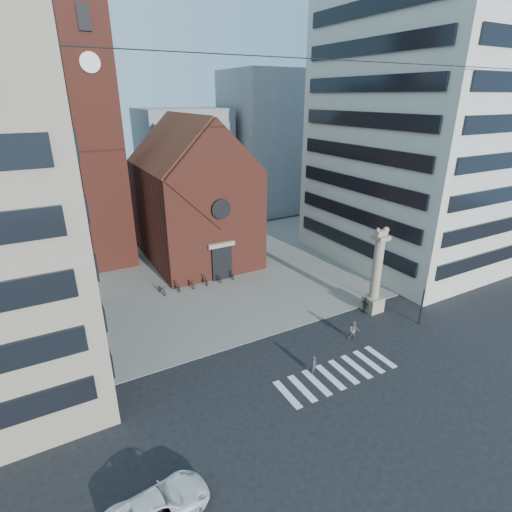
# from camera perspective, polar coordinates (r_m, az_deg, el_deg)

# --- Properties ---
(ground) EXTENTS (120.00, 120.00, 0.00)m
(ground) POSITION_cam_1_polar(r_m,az_deg,el_deg) (34.08, 7.43, -13.95)
(ground) COLOR black
(ground) RESTS_ON ground
(piazza) EXTENTS (46.00, 30.00, 0.05)m
(piazza) POSITION_cam_1_polar(r_m,az_deg,el_deg) (48.49, -5.87, -2.35)
(piazza) COLOR gray
(piazza) RESTS_ON ground
(zebra_crossing) EXTENTS (10.20, 3.20, 0.01)m
(zebra_crossing) POSITION_cam_1_polar(r_m,az_deg,el_deg) (32.53, 11.48, -16.23)
(zebra_crossing) COLOR white
(zebra_crossing) RESTS_ON ground
(church) EXTENTS (12.00, 16.65, 18.00)m
(church) POSITION_cam_1_polar(r_m,az_deg,el_deg) (51.26, -8.94, 8.26)
(church) COLOR maroon
(church) RESTS_ON ground
(campanile) EXTENTS (5.50, 5.50, 31.20)m
(campanile) POSITION_cam_1_polar(r_m,az_deg,el_deg) (50.49, -21.82, 15.75)
(campanile) COLOR maroon
(campanile) RESTS_ON ground
(building_right) EXTENTS (18.00, 22.00, 32.00)m
(building_right) POSITION_cam_1_polar(r_m,az_deg,el_deg) (53.32, 22.30, 16.23)
(building_right) COLOR beige
(building_right) RESTS_ON ground
(bg_block_left) EXTENTS (16.00, 14.00, 22.00)m
(bg_block_left) POSITION_cam_1_polar(r_m,az_deg,el_deg) (62.53, -32.06, 10.52)
(bg_block_left) COLOR gray
(bg_block_left) RESTS_ON ground
(bg_block_mid) EXTENTS (14.00, 12.00, 18.00)m
(bg_block_mid) POSITION_cam_1_polar(r_m,az_deg,el_deg) (71.52, -10.19, 12.85)
(bg_block_mid) COLOR gray
(bg_block_mid) RESTS_ON ground
(bg_block_right) EXTENTS (16.00, 14.00, 24.00)m
(bg_block_right) POSITION_cam_1_polar(r_m,az_deg,el_deg) (75.23, 2.46, 15.90)
(bg_block_right) COLOR gray
(bg_block_right) RESTS_ON ground
(lion_column) EXTENTS (1.63, 1.60, 8.68)m
(lion_column) POSITION_cam_1_polar(r_m,az_deg,el_deg) (40.21, 16.75, -3.15)
(lion_column) COLOR tan
(lion_column) RESTS_ON ground
(traffic_light) EXTENTS (0.13, 0.16, 4.30)m
(traffic_light) POSITION_cam_1_polar(r_m,az_deg,el_deg) (39.82, 22.66, -6.11)
(traffic_light) COLOR black
(traffic_light) RESTS_ON ground
(white_car) EXTENTS (5.54, 3.04, 1.47)m
(white_car) POSITION_cam_1_polar(r_m,az_deg,el_deg) (24.12, -13.78, -31.41)
(white_car) COLOR white
(white_car) RESTS_ON ground
(pedestrian_0) EXTENTS (0.68, 0.60, 1.56)m
(pedestrian_0) POSITION_cam_1_polar(r_m,az_deg,el_deg) (31.85, 8.30, -15.15)
(pedestrian_0) COLOR #2F2C3D
(pedestrian_0) RESTS_ON ground
(pedestrian_1) EXTENTS (1.14, 1.10, 1.86)m
(pedestrian_1) POSITION_cam_1_polar(r_m,az_deg,el_deg) (36.23, 13.79, -10.30)
(pedestrian_1) COLOR #60544D
(pedestrian_1) RESTS_ON ground
(pedestrian_2) EXTENTS (0.48, 1.03, 1.71)m
(pedestrian_2) POSITION_cam_1_polar(r_m,az_deg,el_deg) (40.69, 15.34, -6.79)
(pedestrian_2) COLOR #212228
(pedestrian_2) RESTS_ON ground
(scooter_0) EXTENTS (0.97, 2.01, 1.01)m
(scooter_0) POSITION_cam_1_polar(r_m,az_deg,el_deg) (44.12, -13.33, -4.67)
(scooter_0) COLOR black
(scooter_0) RESTS_ON piazza
(scooter_1) EXTENTS (0.82, 1.93, 1.13)m
(scooter_1) POSITION_cam_1_polar(r_m,az_deg,el_deg) (44.49, -11.35, -4.18)
(scooter_1) COLOR black
(scooter_1) RESTS_ON piazza
(scooter_2) EXTENTS (0.97, 2.01, 1.01)m
(scooter_2) POSITION_cam_1_polar(r_m,az_deg,el_deg) (44.95, -9.39, -3.83)
(scooter_2) COLOR black
(scooter_2) RESTS_ON piazza
(scooter_3) EXTENTS (0.82, 1.93, 1.13)m
(scooter_3) POSITION_cam_1_polar(r_m,az_deg,el_deg) (45.42, -7.48, -3.35)
(scooter_3) COLOR black
(scooter_3) RESTS_ON piazza
(scooter_4) EXTENTS (0.97, 2.01, 1.01)m
(scooter_4) POSITION_cam_1_polar(r_m,az_deg,el_deg) (45.99, -5.61, -3.01)
(scooter_4) COLOR black
(scooter_4) RESTS_ON piazza
(scooter_5) EXTENTS (0.82, 1.93, 1.13)m
(scooter_5) POSITION_cam_1_polar(r_m,az_deg,el_deg) (46.56, -3.79, -2.55)
(scooter_5) COLOR black
(scooter_5) RESTS_ON piazza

